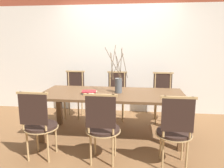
% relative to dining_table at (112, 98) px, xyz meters
% --- Properties ---
extents(ground_plane, '(16.00, 16.00, 0.00)m').
position_rel_dining_table_xyz_m(ground_plane, '(0.00, 0.00, -0.65)').
color(ground_plane, brown).
extents(wall_rear, '(12.00, 0.06, 3.20)m').
position_rel_dining_table_xyz_m(wall_rear, '(0.00, 1.40, 0.95)').
color(wall_rear, silver).
rests_on(wall_rear, ground_plane).
extents(dining_table, '(2.35, 0.98, 0.75)m').
position_rel_dining_table_xyz_m(dining_table, '(0.00, 0.00, 0.00)').
color(dining_table, brown).
rests_on(dining_table, ground_plane).
extents(chair_near_leftend, '(0.46, 0.46, 0.97)m').
position_rel_dining_table_xyz_m(chair_near_leftend, '(-0.87, -0.86, -0.14)').
color(chair_near_leftend, black).
rests_on(chair_near_leftend, ground_plane).
extents(chair_near_left, '(0.46, 0.46, 0.97)m').
position_rel_dining_table_xyz_m(chair_near_left, '(-0.02, -0.86, -0.14)').
color(chair_near_left, black).
rests_on(chair_near_left, ground_plane).
extents(chair_near_center, '(0.46, 0.46, 0.97)m').
position_rel_dining_table_xyz_m(chair_near_center, '(0.89, -0.86, -0.14)').
color(chair_near_center, black).
rests_on(chair_near_center, ground_plane).
extents(chair_far_leftend, '(0.46, 0.46, 0.97)m').
position_rel_dining_table_xyz_m(chair_far_leftend, '(-0.91, 0.86, -0.14)').
color(chair_far_leftend, black).
rests_on(chair_far_leftend, ground_plane).
extents(chair_far_left, '(0.46, 0.46, 0.97)m').
position_rel_dining_table_xyz_m(chair_far_left, '(-0.01, 0.86, -0.14)').
color(chair_far_left, black).
rests_on(chair_far_left, ground_plane).
extents(chair_far_center, '(0.46, 0.46, 0.97)m').
position_rel_dining_table_xyz_m(chair_far_center, '(0.92, 0.86, -0.14)').
color(chair_far_center, black).
rests_on(chair_far_center, ground_plane).
extents(vase_centerpiece, '(0.36, 0.35, 0.78)m').
position_rel_dining_table_xyz_m(vase_centerpiece, '(0.10, 0.03, 0.24)').
color(vase_centerpiece, '#4C5156').
rests_on(vase_centerpiece, dining_table).
extents(book_stack, '(0.24, 0.22, 0.05)m').
position_rel_dining_table_xyz_m(book_stack, '(-0.36, -0.09, 0.12)').
color(book_stack, '#234C8C').
rests_on(book_stack, dining_table).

